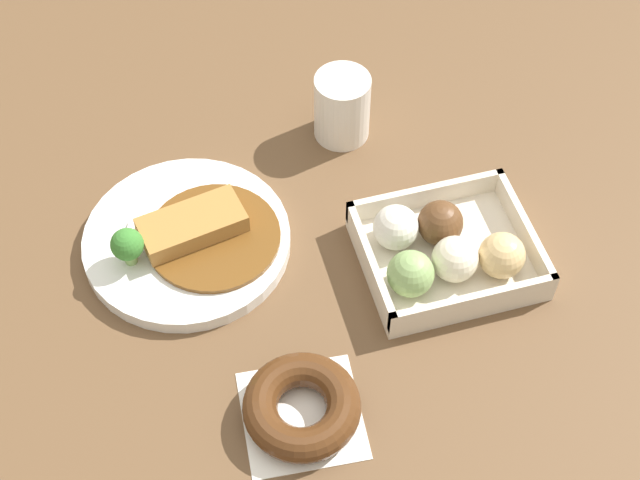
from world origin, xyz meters
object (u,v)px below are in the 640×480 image
object	(u,v)px
donut_box	(443,251)
chocolate_ring_donut	(302,407)
curry_plate	(188,239)
coffee_mug	(342,107)

from	to	relation	value
donut_box	chocolate_ring_donut	xyz separation A→B (m)	(-0.20, -0.14, -0.01)
curry_plate	donut_box	world-z (taller)	curry_plate
curry_plate	chocolate_ring_donut	distance (m)	0.25
donut_box	chocolate_ring_donut	world-z (taller)	donut_box
donut_box	curry_plate	bearing A→B (deg)	159.24
curry_plate	coffee_mug	size ratio (longest dim) A/B	2.64
chocolate_ring_donut	coffee_mug	xyz separation A→B (m)	(0.15, 0.37, 0.03)
coffee_mug	chocolate_ring_donut	bearing A→B (deg)	-112.21
curry_plate	donut_box	size ratio (longest dim) A/B	1.24
coffee_mug	donut_box	bearing A→B (deg)	-77.49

